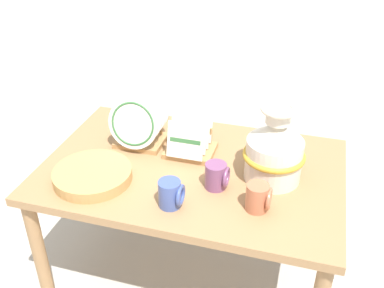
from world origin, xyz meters
name	(u,v)px	position (x,y,z in m)	size (l,w,h in m)	color
ground_plane	(192,274)	(0.00, 0.00, 0.00)	(14.00, 14.00, 0.00)	#B2ADA3
display_table	(192,181)	(0.00, 0.00, 0.56)	(1.22, 0.79, 0.63)	#9E754C
ceramic_vase	(275,149)	(0.32, 0.01, 0.76)	(0.24, 0.24, 0.32)	silver
dish_rack_round_plates	(139,125)	(-0.27, 0.11, 0.73)	(0.22, 0.21, 0.24)	tan
dish_rack_square_plates	(191,142)	(-0.04, 0.10, 0.68)	(0.21, 0.19, 0.18)	tan
wicker_charger_stack	(93,175)	(-0.35, -0.20, 0.65)	(0.31, 0.31, 0.04)	tan
mug_terracotta_glaze	(259,197)	(0.30, -0.19, 0.68)	(0.09, 0.08, 0.10)	#B76647
mug_cobalt_glaze	(171,194)	(0.00, -0.26, 0.68)	(0.09, 0.08, 0.10)	#42569E
mug_plum_glaze	(217,176)	(0.13, -0.11, 0.68)	(0.09, 0.08, 0.10)	#7A4770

